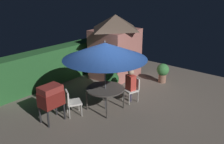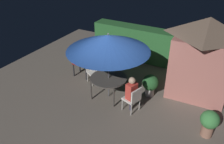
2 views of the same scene
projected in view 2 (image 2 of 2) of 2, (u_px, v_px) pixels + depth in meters
name	position (u px, v px, depth m)	size (l,w,h in m)	color
ground_plane	(114.00, 100.00, 8.20)	(11.00, 11.00, 0.00)	#6B6056
hedge_backdrop	(151.00, 46.00, 10.48)	(5.51, 0.74, 1.53)	#28602D
garden_shed	(202.00, 57.00, 7.92)	(2.15, 1.87, 2.85)	#B26B60
patio_table	(109.00, 79.00, 8.07)	(1.29, 1.29, 0.78)	#47423D
patio_umbrella	(108.00, 43.00, 7.39)	(2.75, 2.75, 2.42)	#4C4C51
bbq_grill	(82.00, 57.00, 9.28)	(0.70, 0.51, 1.20)	maroon
chair_near_shed	(133.00, 98.00, 7.45)	(0.58, 0.58, 0.90)	silver
chair_far_side	(93.00, 70.00, 9.04)	(0.63, 0.63, 0.90)	silver
potted_plant_by_shed	(150.00, 84.00, 8.26)	(0.58, 0.58, 0.83)	silver
potted_plant_by_grill	(209.00, 122.00, 6.51)	(0.53, 0.53, 0.85)	#936651
person_in_red	(132.00, 90.00, 7.37)	(0.33, 0.40, 1.26)	#CC3D33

